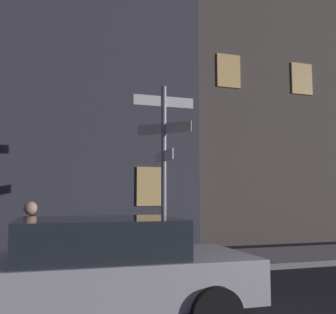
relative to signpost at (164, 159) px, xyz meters
name	(u,v)px	position (x,y,z in m)	size (l,w,h in m)	color
sidewalk_kerb	(191,261)	(1.01, 0.91, -2.47)	(40.00, 2.63, 0.14)	gray
signpost	(164,159)	(0.00, 0.00, 0.00)	(1.43, 1.29, 4.08)	gray
car_far_oncoming	(89,269)	(-2.03, -3.21, -1.79)	(4.48, 2.09, 1.40)	#B7B7BC
cyclist	(26,255)	(-2.85, -1.57, -1.79)	(1.81, 0.38, 1.61)	black
building_right_block	(228,61)	(5.17, 6.97, 5.17)	(12.31, 6.21, 15.43)	#4C443D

